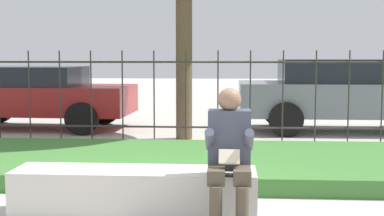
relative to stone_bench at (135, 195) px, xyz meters
name	(u,v)px	position (x,y,z in m)	size (l,w,h in m)	color
ground_plane	(126,215)	(-0.09, 0.00, -0.20)	(60.00, 60.00, 0.00)	#B2AFA8
stone_bench	(135,195)	(0.00, 0.00, 0.00)	(2.32, 0.55, 0.45)	beige
person_seated_reader	(229,152)	(0.90, -0.31, 0.48)	(0.42, 0.73, 1.25)	black
grass_berm	(155,162)	(-0.09, 2.02, -0.10)	(10.63, 2.64, 0.21)	#3D7533
iron_fence	(170,96)	(-0.09, 3.95, 0.65)	(8.63, 0.03, 1.61)	#332D28
car_parked_left	(35,95)	(-3.16, 5.93, 0.51)	(4.05, 1.97, 1.30)	maroon
car_parked_right	(349,93)	(3.33, 5.95, 0.58)	(4.51, 1.87, 1.45)	slate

